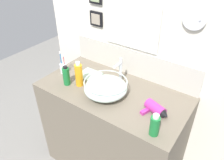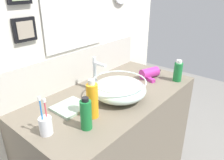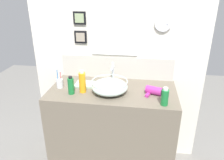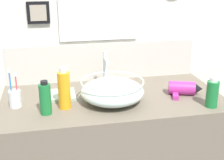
# 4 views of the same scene
# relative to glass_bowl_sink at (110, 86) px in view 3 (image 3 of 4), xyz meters

# --- Properties ---
(vanity_counter) EXTENTS (1.21, 0.61, 0.94)m
(vanity_counter) POSITION_rel_glass_bowl_sink_xyz_m (0.02, 0.07, -0.53)
(vanity_counter) COLOR #6B6051
(vanity_counter) RESTS_ON ground
(back_panel) EXTENTS (1.82, 0.10, 2.45)m
(back_panel) POSITION_rel_glass_bowl_sink_xyz_m (0.02, 0.40, 0.22)
(back_panel) COLOR silver
(back_panel) RESTS_ON ground
(glass_bowl_sink) EXTENTS (0.33, 0.33, 0.12)m
(glass_bowl_sink) POSITION_rel_glass_bowl_sink_xyz_m (0.00, 0.00, 0.00)
(glass_bowl_sink) COLOR silver
(glass_bowl_sink) RESTS_ON vanity_counter
(faucet) EXTENTS (0.02, 0.11, 0.23)m
(faucet) POSITION_rel_glass_bowl_sink_xyz_m (0.00, 0.20, 0.07)
(faucet) COLOR silver
(faucet) RESTS_ON vanity_counter
(hair_drier) EXTENTS (0.20, 0.14, 0.08)m
(hair_drier) POSITION_rel_glass_bowl_sink_xyz_m (0.42, 0.02, -0.03)
(hair_drier) COLOR #B22D8C
(hair_drier) RESTS_ON vanity_counter
(toothbrush_cup) EXTENTS (0.06, 0.06, 0.21)m
(toothbrush_cup) POSITION_rel_glass_bowl_sink_xyz_m (-0.50, 0.04, -0.02)
(toothbrush_cup) COLOR silver
(toothbrush_cup) RESTS_ON vanity_counter
(shampoo_bottle) EXTENTS (0.06, 0.06, 0.22)m
(shampoo_bottle) POSITION_rel_glass_bowl_sink_xyz_m (-0.25, -0.02, 0.04)
(shampoo_bottle) COLOR orange
(shampoo_bottle) RESTS_ON vanity_counter
(spray_bottle) EXTENTS (0.06, 0.06, 0.16)m
(spray_bottle) POSITION_rel_glass_bowl_sink_xyz_m (0.48, -0.16, 0.01)
(spray_bottle) COLOR #197233
(spray_bottle) RESTS_ON vanity_counter
(lotion_bottle) EXTENTS (0.06, 0.06, 0.17)m
(lotion_bottle) POSITION_rel_glass_bowl_sink_xyz_m (-0.34, -0.07, 0.02)
(lotion_bottle) COLOR #197233
(lotion_bottle) RESTS_ON vanity_counter
(hand_towel) EXTENTS (0.18, 0.17, 0.02)m
(hand_towel) POSITION_rel_glass_bowl_sink_xyz_m (-0.28, 0.13, -0.06)
(hand_towel) COLOR #99B29E
(hand_towel) RESTS_ON vanity_counter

